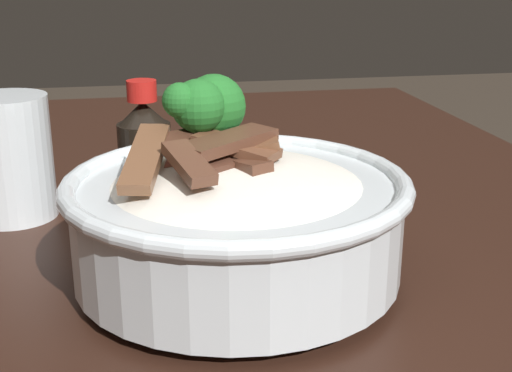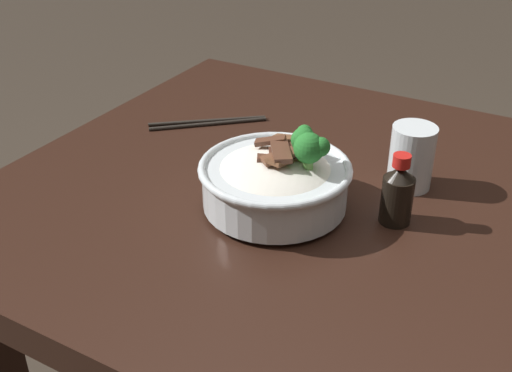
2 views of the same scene
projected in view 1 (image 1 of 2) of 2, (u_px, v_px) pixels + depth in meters
name	position (u px, v px, depth m)	size (l,w,h in m)	color
rice_bowl	(236.00, 211.00, 0.46)	(0.23, 0.23, 0.13)	silver
drinking_glass	(10.00, 165.00, 0.58)	(0.07, 0.07, 0.10)	white
soy_sauce_bottle	(145.00, 151.00, 0.61)	(0.05, 0.05, 0.11)	black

